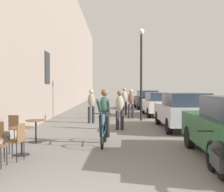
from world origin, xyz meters
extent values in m
cube|color=gray|center=(-3.45, 14.00, 5.31)|extent=(0.50, 68.00, 10.62)
cube|color=black|center=(-3.18, 11.99, 2.82)|extent=(0.04, 1.10, 1.70)
cylinder|color=black|center=(-2.08, 2.98, 0.23)|extent=(0.02, 0.02, 0.45)
cylinder|color=black|center=(-2.09, 2.66, 0.23)|extent=(0.02, 0.02, 0.45)
cylinder|color=black|center=(-2.05, 3.97, 0.01)|extent=(0.40, 0.40, 0.02)
cylinder|color=black|center=(-2.05, 3.97, 0.36)|extent=(0.05, 0.05, 0.67)
cylinder|color=brown|center=(-2.05, 3.97, 0.71)|extent=(0.64, 0.64, 0.02)
cylinder|color=black|center=(-2.44, 4.12, 0.23)|extent=(0.02, 0.02, 0.45)
cylinder|color=black|center=(-2.45, 3.80, 0.23)|extent=(0.02, 0.02, 0.45)
cube|color=brown|center=(-2.60, 3.97, 0.46)|extent=(0.40, 0.40, 0.02)
cylinder|color=black|center=(-2.25, 3.29, 0.23)|extent=(0.02, 0.02, 0.45)
cylinder|color=black|center=(-2.17, 3.60, 0.23)|extent=(0.02, 0.02, 0.45)
cylinder|color=black|center=(-1.93, 3.21, 0.23)|extent=(0.02, 0.02, 0.45)
cylinder|color=black|center=(-1.86, 3.53, 0.23)|extent=(0.02, 0.02, 0.45)
cube|color=brown|center=(-2.05, 3.41, 0.46)|extent=(0.46, 0.46, 0.02)
cube|color=brown|center=(-1.88, 3.37, 0.68)|extent=(0.10, 0.34, 0.42)
cylinder|color=black|center=(-2.14, 5.69, 0.01)|extent=(0.40, 0.40, 0.02)
cylinder|color=black|center=(-2.14, 5.69, 0.36)|extent=(0.05, 0.05, 0.67)
cylinder|color=brown|center=(-2.14, 5.69, 0.71)|extent=(0.64, 0.64, 0.02)
cylinder|color=black|center=(-2.90, 5.88, 0.23)|extent=(0.02, 0.02, 0.45)
cylinder|color=black|center=(-2.58, 5.83, 0.23)|extent=(0.02, 0.02, 0.45)
cylinder|color=black|center=(-2.95, 5.56, 0.23)|extent=(0.02, 0.02, 0.45)
cylinder|color=black|center=(-2.63, 5.51, 0.23)|extent=(0.02, 0.02, 0.45)
cube|color=brown|center=(-2.76, 5.69, 0.46)|extent=(0.44, 0.44, 0.02)
cube|color=brown|center=(-2.79, 5.52, 0.68)|extent=(0.34, 0.07, 0.42)
torus|color=black|center=(0.01, 4.77, 0.33)|extent=(0.09, 0.71, 0.71)
torus|color=black|center=(0.08, 5.82, 0.33)|extent=(0.09, 0.71, 0.71)
cylinder|color=#286084|center=(0.07, 5.73, 0.61)|extent=(0.05, 0.22, 0.58)
cylinder|color=#286084|center=(0.04, 5.23, 0.95)|extent=(0.09, 0.83, 0.14)
cylinder|color=#286084|center=(0.01, 4.80, 0.67)|extent=(0.04, 0.09, 0.67)
cylinder|color=#286084|center=(0.05, 5.32, 0.37)|extent=(0.10, 1.00, 0.12)
cylinder|color=black|center=(0.02, 4.82, 1.00)|extent=(0.52, 0.06, 0.03)
ellipsoid|color=black|center=(0.07, 5.64, 0.93)|extent=(0.12, 0.24, 0.06)
ellipsoid|color=#38564C|center=(0.06, 5.56, 1.21)|extent=(0.36, 0.37, 0.59)
sphere|color=brown|center=(0.06, 5.52, 1.60)|extent=(0.22, 0.22, 0.22)
cylinder|color=#26262D|center=(0.16, 5.48, 0.55)|extent=(0.15, 0.40, 0.75)
cylinder|color=#26262D|center=(-0.04, 5.49, 0.55)|extent=(0.15, 0.40, 0.75)
cylinder|color=#38564C|center=(0.18, 5.16, 1.20)|extent=(0.12, 0.75, 0.48)
cylinder|color=#38564C|center=(-0.10, 5.18, 1.20)|extent=(0.15, 0.75, 0.48)
cylinder|color=#26262D|center=(0.71, 8.45, 0.40)|extent=(0.14, 0.14, 0.80)
cylinder|color=#26262D|center=(0.51, 8.44, 0.40)|extent=(0.14, 0.14, 0.80)
ellipsoid|color=#9E9384|center=(0.61, 8.44, 1.11)|extent=(0.36, 0.27, 0.63)
sphere|color=brown|center=(0.61, 8.44, 1.53)|extent=(0.22, 0.22, 0.22)
cylinder|color=#26262D|center=(-0.84, 10.74, 0.41)|extent=(0.14, 0.14, 0.82)
cylinder|color=#26262D|center=(-0.64, 10.77, 0.41)|extent=(0.14, 0.14, 0.82)
ellipsoid|color=gray|center=(-0.74, 10.75, 1.15)|extent=(0.37, 0.29, 0.65)
sphere|color=tan|center=(-0.74, 10.75, 1.57)|extent=(0.22, 0.22, 0.22)
cylinder|color=#26262D|center=(1.48, 12.97, 0.41)|extent=(0.14, 0.14, 0.83)
cylinder|color=#26262D|center=(1.28, 12.96, 0.41)|extent=(0.14, 0.14, 0.83)
ellipsoid|color=brown|center=(1.38, 12.96, 1.15)|extent=(0.35, 0.26, 0.65)
sphere|color=tan|center=(1.38, 12.96, 1.58)|extent=(0.22, 0.22, 0.22)
cylinder|color=#26262D|center=(1.18, 15.07, 0.43)|extent=(0.14, 0.14, 0.87)
cylinder|color=#26262D|center=(0.99, 15.03, 0.43)|extent=(0.14, 0.14, 0.87)
ellipsoid|color=#9E9384|center=(1.09, 15.05, 1.21)|extent=(0.38, 0.30, 0.69)
sphere|color=#A57A5B|center=(1.09, 15.05, 1.66)|extent=(0.22, 0.22, 0.22)
cylinder|color=black|center=(1.85, 11.91, 2.30)|extent=(0.12, 0.12, 4.60)
sphere|color=silver|center=(1.85, 11.91, 4.74)|extent=(0.32, 0.32, 0.32)
cylinder|color=black|center=(2.55, 4.84, 0.32)|extent=(0.23, 0.64, 0.63)
cube|color=#B7B7BC|center=(3.28, 8.75, 0.67)|extent=(1.86, 4.36, 0.71)
cube|color=#283342|center=(3.27, 8.23, 1.28)|extent=(1.54, 2.36, 0.52)
cylinder|color=black|center=(2.49, 10.19, 0.31)|extent=(0.21, 0.63, 0.63)
cylinder|color=black|center=(4.12, 10.17, 0.31)|extent=(0.21, 0.63, 0.63)
cylinder|color=black|center=(2.44, 7.33, 0.31)|extent=(0.21, 0.63, 0.63)
cylinder|color=black|center=(4.08, 7.30, 0.31)|extent=(0.21, 0.63, 0.63)
cube|color=beige|center=(3.20, 14.72, 0.63)|extent=(1.77, 4.14, 0.67)
cube|color=#283342|center=(3.21, 14.22, 1.21)|extent=(1.47, 2.24, 0.50)
cylinder|color=black|center=(2.40, 16.06, 0.30)|extent=(0.20, 0.60, 0.59)
cylinder|color=black|center=(3.95, 16.09, 0.30)|extent=(0.20, 0.60, 0.59)
cylinder|color=black|center=(2.45, 13.35, 0.30)|extent=(0.20, 0.60, 0.59)
cylinder|color=black|center=(4.00, 13.38, 0.30)|extent=(0.20, 0.60, 0.59)
cube|color=black|center=(3.21, 20.87, 0.66)|extent=(1.83, 4.33, 0.70)
cube|color=#283342|center=(3.21, 20.36, 1.27)|extent=(1.52, 2.34, 0.52)
cylinder|color=black|center=(2.38, 22.29, 0.31)|extent=(0.21, 0.62, 0.62)
cylinder|color=black|center=(4.00, 22.30, 0.31)|extent=(0.21, 0.62, 0.62)
cylinder|color=black|center=(2.41, 19.44, 0.31)|extent=(0.21, 0.62, 0.62)
cylinder|color=black|center=(4.03, 19.46, 0.31)|extent=(0.21, 0.62, 0.62)
torus|color=black|center=(2.39, 2.56, 0.30)|extent=(0.16, 0.70, 0.69)
cube|color=#333338|center=(2.31, 1.84, 0.40)|extent=(0.32, 0.78, 0.28)
ellipsoid|color=black|center=(2.32, 1.94, 0.62)|extent=(0.33, 0.55, 0.24)
cylinder|color=black|center=(2.37, 2.46, 0.85)|extent=(0.62, 0.10, 0.03)
camera|label=1|loc=(0.29, -3.45, 1.74)|focal=46.09mm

